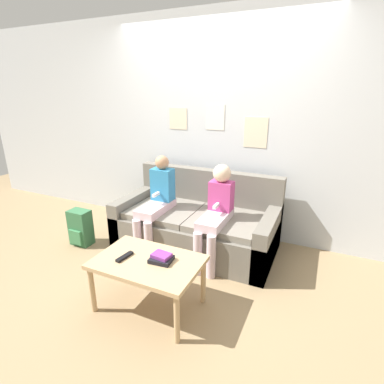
# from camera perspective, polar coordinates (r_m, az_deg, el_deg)

# --- Properties ---
(ground_plane) EXTENTS (10.00, 10.00, 0.00)m
(ground_plane) POSITION_cam_1_polar(r_m,az_deg,el_deg) (3.16, -3.37, -14.65)
(ground_plane) COLOR #937A56
(wall_back) EXTENTS (8.00, 0.06, 2.60)m
(wall_back) POSITION_cam_1_polar(r_m,az_deg,el_deg) (3.66, 4.56, 11.94)
(wall_back) COLOR silver
(wall_back) RESTS_ON ground_plane
(couch) EXTENTS (1.78, 0.90, 0.84)m
(couch) POSITION_cam_1_polar(r_m,az_deg,el_deg) (3.47, 1.00, -6.15)
(couch) COLOR #6B665B
(couch) RESTS_ON ground_plane
(coffee_table) EXTENTS (0.86, 0.57, 0.45)m
(coffee_table) POSITION_cam_1_polar(r_m,az_deg,el_deg) (2.52, -8.41, -13.74)
(coffee_table) COLOR tan
(coffee_table) RESTS_ON ground_plane
(person_left) EXTENTS (0.24, 0.60, 1.06)m
(person_left) POSITION_cam_1_polar(r_m,az_deg,el_deg) (3.35, -6.74, -1.56)
(person_left) COLOR silver
(person_left) RESTS_ON ground_plane
(person_right) EXTENTS (0.24, 0.60, 1.03)m
(person_right) POSITION_cam_1_polar(r_m,az_deg,el_deg) (3.06, 4.66, -3.43)
(person_right) COLOR silver
(person_right) RESTS_ON ground_plane
(tv_remote) EXTENTS (0.06, 0.17, 0.02)m
(tv_remote) POSITION_cam_1_polar(r_m,az_deg,el_deg) (2.55, -12.70, -11.93)
(tv_remote) COLOR black
(tv_remote) RESTS_ON coffee_table
(book_stack) EXTENTS (0.19, 0.16, 0.06)m
(book_stack) POSITION_cam_1_polar(r_m,az_deg,el_deg) (2.46, -5.86, -12.39)
(book_stack) COLOR black
(book_stack) RESTS_ON coffee_table
(backpack) EXTENTS (0.25, 0.20, 0.42)m
(backpack) POSITION_cam_1_polar(r_m,az_deg,el_deg) (3.77, -20.49, -6.41)
(backpack) COLOR #336B42
(backpack) RESTS_ON ground_plane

